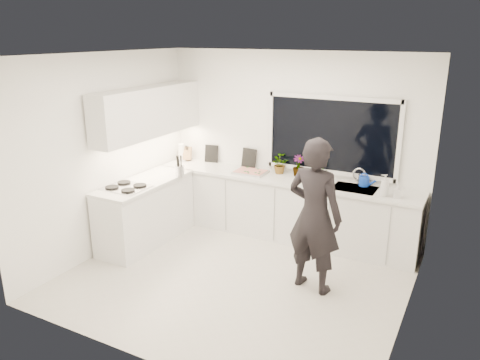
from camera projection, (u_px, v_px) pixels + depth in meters
The scene contains 25 objects.
floor at pixel (236, 278), 5.86m from camera, with size 4.00×3.50×0.02m, color beige.
wall_back at pixel (292, 144), 6.93m from camera, with size 4.00×0.02×2.70m, color white.
wall_left at pixel (106, 155), 6.35m from camera, with size 0.02×3.50×2.70m, color white.
wall_right at pixel (417, 203), 4.55m from camera, with size 0.02×3.50×2.70m, color white.
ceiling at pixel (235, 54), 5.04m from camera, with size 4.00×3.50×0.02m, color white.
window at pixel (331, 135), 6.57m from camera, with size 1.80×0.02×1.00m, color black.
base_cabinets_back at pixel (282, 208), 6.94m from camera, with size 3.92×0.58×0.88m, color white.
base_cabinets_left at pixel (146, 213), 6.76m from camera, with size 0.58×1.60×0.88m, color white.
countertop_back at pixel (283, 179), 6.79m from camera, with size 3.94×0.62×0.04m, color silver.
countertop_left at pixel (144, 183), 6.62m from camera, with size 0.62×1.60×0.04m, color silver.
upper_cabinets at pixel (149, 112), 6.69m from camera, with size 0.34×2.10×0.70m, color white.
sink at pixel (354, 192), 6.34m from camera, with size 0.58×0.42×0.14m, color silver.
faucet at pixel (359, 177), 6.46m from camera, with size 0.03×0.03×0.22m, color silver.
stovetop at pixel (126, 187), 6.33m from camera, with size 0.56×0.48×0.03m, color black.
person at pixel (314, 216), 5.36m from camera, with size 0.67×0.44×1.85m, color black.
pizza_tray at pixel (250, 172), 7.00m from camera, with size 0.48×0.36×0.03m, color silver.
pizza at pixel (250, 171), 6.99m from camera, with size 0.44×0.31×0.01m, color #AD1817.
watering_can at pixel (364, 181), 6.41m from camera, with size 0.14×0.14×0.13m, color #133CB5.
paper_towel_roll at pixel (182, 153), 7.67m from camera, with size 0.11×0.11×0.26m, color silver.
knife_block at pixel (187, 154), 7.67m from camera, with size 0.13×0.10×0.22m, color #8D5C41.
utensil_crock at pixel (180, 171), 6.84m from camera, with size 0.13×0.13×0.16m, color #B8B7BC.
picture_frame_large at pixel (211, 154), 7.57m from camera, with size 0.22×0.02×0.28m, color black.
picture_frame_small at pixel (249, 158), 7.26m from camera, with size 0.25×0.02×0.30m, color black.
herb_plants at pixel (291, 165), 6.86m from camera, with size 0.91×0.31×0.31m.
soap_bottles at pixel (388, 187), 5.96m from camera, with size 0.29×0.15×0.29m.
Camera 1 is at (2.49, -4.58, 2.93)m, focal length 35.00 mm.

